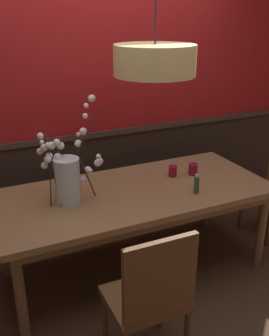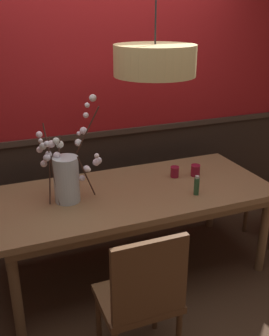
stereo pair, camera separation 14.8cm
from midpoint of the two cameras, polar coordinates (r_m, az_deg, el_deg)
ground_plane at (r=3.45m, az=-1.27°, el=-14.51°), size 24.00×24.00×0.00m
back_wall at (r=3.57m, az=-6.57°, el=10.20°), size 5.00×0.14×2.68m
dining_table at (r=3.10m, az=-1.38°, el=-4.58°), size 2.15×0.96×0.75m
chair_near_side_left at (r=2.37m, az=0.55°, el=-17.95°), size 0.46×0.40×0.95m
chair_far_side_left at (r=3.82m, az=-11.57°, el=-1.85°), size 0.42×0.39×0.97m
vase_with_blossoms at (r=2.86m, az=-11.20°, el=-1.28°), size 0.49×0.44×0.73m
candle_holder_nearer_center at (r=3.31m, az=4.30°, el=-0.43°), size 0.07×0.07×0.09m
candle_holder_nearer_edge at (r=3.36m, az=7.25°, el=-0.16°), size 0.08×0.08×0.10m
condiment_bottle at (r=3.02m, az=7.61°, el=-2.38°), size 0.04×0.04×0.15m
pendant_lamp at (r=2.80m, az=1.38°, el=15.36°), size 0.57×0.57×1.05m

